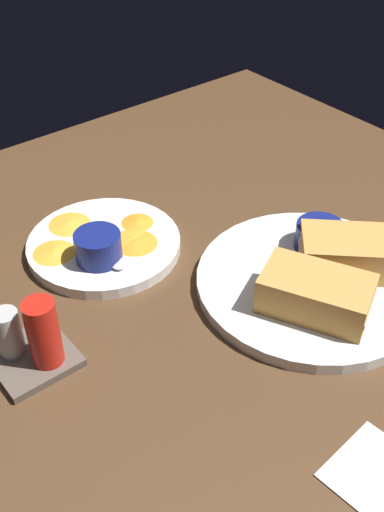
# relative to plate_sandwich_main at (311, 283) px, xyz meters

# --- Properties ---
(ground_plane) EXTENTS (1.10, 1.10, 0.03)m
(ground_plane) POSITION_rel_plate_sandwich_main_xyz_m (0.05, 0.11, -0.02)
(ground_plane) COLOR #4C331E
(plate_sandwich_main) EXTENTS (0.30, 0.30, 0.02)m
(plate_sandwich_main) POSITION_rel_plate_sandwich_main_xyz_m (0.00, 0.00, 0.00)
(plate_sandwich_main) COLOR silver
(plate_sandwich_main) RESTS_ON ground_plane
(sandwich_half_near) EXTENTS (0.15, 0.13, 0.05)m
(sandwich_half_near) POSITION_rel_plate_sandwich_main_xyz_m (-0.04, 0.04, 0.03)
(sandwich_half_near) COLOR #C68C42
(sandwich_half_near) RESTS_ON plate_sandwich_main
(sandwich_half_far) EXTENTS (0.14, 0.15, 0.05)m
(sandwich_half_far) POSITION_rel_plate_sandwich_main_xyz_m (-0.02, -0.05, 0.03)
(sandwich_half_far) COLOR #C68C42
(sandwich_half_far) RESTS_ON plate_sandwich_main
(ramekin_dark_sauce) EXTENTS (0.07, 0.07, 0.04)m
(ramekin_dark_sauce) POSITION_rel_plate_sandwich_main_xyz_m (0.04, -0.05, 0.03)
(ramekin_dark_sauce) COLOR navy
(ramekin_dark_sauce) RESTS_ON plate_sandwich_main
(spoon_by_dark_ramekin) EXTENTS (0.05, 0.10, 0.01)m
(spoon_by_dark_ramekin) POSITION_rel_plate_sandwich_main_xyz_m (0.02, -0.01, 0.01)
(spoon_by_dark_ramekin) COLOR silver
(spoon_by_dark_ramekin) RESTS_ON plate_sandwich_main
(plate_chips_companion) EXTENTS (0.21, 0.21, 0.02)m
(plate_chips_companion) POSITION_rel_plate_sandwich_main_xyz_m (0.24, 0.17, 0.00)
(plate_chips_companion) COLOR silver
(plate_chips_companion) RESTS_ON ground_plane
(ramekin_light_gravy) EXTENTS (0.06, 0.06, 0.04)m
(ramekin_light_gravy) POSITION_rel_plate_sandwich_main_xyz_m (0.21, 0.19, 0.03)
(ramekin_light_gravy) COLOR navy
(ramekin_light_gravy) RESTS_ON plate_chips_companion
(spoon_by_gravy_ramekin) EXTENTS (0.10, 0.04, 0.01)m
(spoon_by_gravy_ramekin) POSITION_rel_plate_sandwich_main_xyz_m (0.19, 0.18, 0.01)
(spoon_by_gravy_ramekin) COLOR silver
(spoon_by_gravy_ramekin) RESTS_ON plate_chips_companion
(plantain_chip_scatter) EXTENTS (0.18, 0.19, 0.01)m
(plantain_chip_scatter) POSITION_rel_plate_sandwich_main_xyz_m (0.24, 0.17, 0.01)
(plantain_chip_scatter) COLOR orange
(plantain_chip_scatter) RESTS_ON plate_chips_companion
(condiment_caddy) EXTENTS (0.09, 0.09, 0.10)m
(condiment_caddy) POSITION_rel_plate_sandwich_main_xyz_m (0.11, 0.34, 0.03)
(condiment_caddy) COLOR brown
(condiment_caddy) RESTS_ON ground_plane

